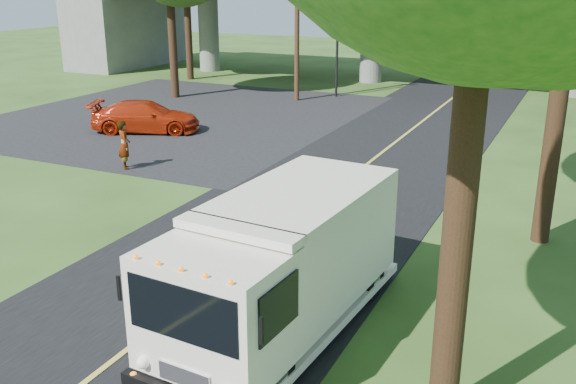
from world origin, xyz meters
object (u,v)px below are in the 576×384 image
Objects in this scene: traffic_signal at (337,38)px; step_van at (283,261)px; pedestrian at (124,145)px; red_sedan at (146,117)px; utility_pole at (297,13)px.

step_van is (8.20, -23.70, -1.78)m from traffic_signal.
pedestrian is at bearing 146.77° from step_van.
red_sedan is (-12.49, 12.20, -0.75)m from step_van.
traffic_signal reaches higher than red_sedan.
red_sedan is at bearing 139.58° from step_van.
utility_pole reaches higher than traffic_signal.
step_van reaches higher than red_sedan.
utility_pole is (-1.50, -2.00, 1.40)m from traffic_signal.
utility_pole is 10.64m from red_sedan.
utility_pole reaches higher than step_van.
red_sedan is (-2.78, -9.49, -3.93)m from utility_pole.
utility_pole is 5.26× the size of pedestrian.
pedestrian is at bearing -89.75° from utility_pole.
utility_pole is 14.87m from pedestrian.
traffic_signal is at bearing 113.02° from step_van.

